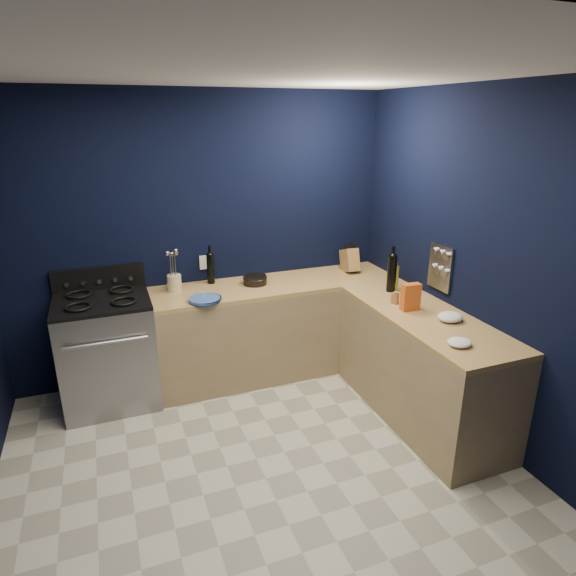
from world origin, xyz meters
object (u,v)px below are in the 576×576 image
gas_range (108,353)px  plate_stack (205,300)px  knife_block (350,260)px  utensil_crock (175,283)px  crouton_bag (411,297)px

gas_range → plate_stack: size_ratio=3.53×
gas_range → plate_stack: 0.95m
knife_block → gas_range: bearing=-174.4°
gas_range → utensil_crock: bearing=11.4°
plate_stack → knife_block: size_ratio=1.16×
plate_stack → utensil_crock: 0.40m
utensil_crock → crouton_bag: size_ratio=0.69×
plate_stack → knife_block: knife_block is taller
gas_range → knife_block: knife_block is taller
plate_stack → knife_block: 1.56m
plate_stack → utensil_crock: utensil_crock is taller
plate_stack → crouton_bag: 1.69m
gas_range → knife_block: size_ratio=4.08×
utensil_crock → knife_block: (1.72, -0.03, 0.04)m
plate_stack → utensil_crock: (-0.19, 0.34, 0.06)m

